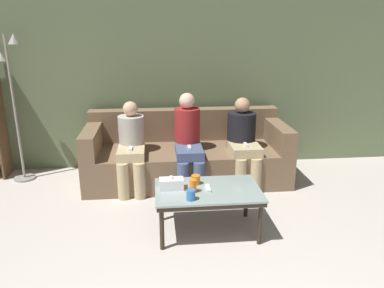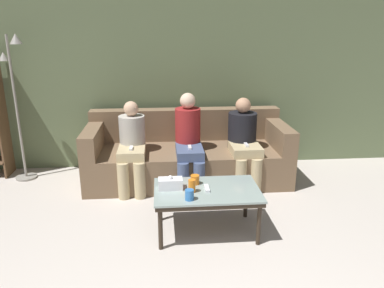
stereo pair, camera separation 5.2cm
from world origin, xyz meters
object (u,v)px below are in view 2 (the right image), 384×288
standing_lamp (16,93)px  game_remote (207,188)px  tissue_box (170,184)px  seated_person_mid_left (189,139)px  coffee_table (207,194)px  cup_far_center (192,186)px  cup_near_left (195,180)px  cup_near_right (189,195)px  seated_person_left_end (132,144)px  seated_person_mid_right (244,139)px  couch (187,155)px

standing_lamp → game_remote: bearing=-35.3°
tissue_box → seated_person_mid_left: bearing=76.7°
standing_lamp → coffee_table: bearing=-35.3°
cup_far_center → tissue_box: 0.21m
cup_near_left → cup_near_right: (-0.08, -0.33, 0.00)m
seated_person_left_end → cup_near_left: bearing=-56.2°
coffee_table → game_remote: size_ratio=6.41×
cup_near_right → cup_far_center: size_ratio=0.78×
cup_near_left → seated_person_mid_right: size_ratio=0.08×
cup_far_center → seated_person_mid_left: size_ratio=0.11×
standing_lamp → seated_person_left_end: 1.54m
cup_near_right → cup_near_left: bearing=76.6°
cup_near_left → seated_person_left_end: 1.17m
seated_person_mid_left → couch: bearing=90.0°
cup_near_right → game_remote: 0.27m
standing_lamp → seated_person_mid_left: (2.04, -0.41, -0.51)m
cup_far_center → coffee_table: bearing=19.0°
game_remote → seated_person_mid_right: size_ratio=0.14×
cup_far_center → seated_person_mid_right: 1.37m
couch → tissue_box: couch is taller
cup_near_right → seated_person_mid_right: (0.76, 1.32, 0.08)m
game_remote → seated_person_mid_left: size_ratio=0.13×
couch → tissue_box: (-0.25, -1.29, 0.18)m
couch → seated_person_left_end: 0.74m
cup_far_center → seated_person_left_end: size_ratio=0.12×
coffee_table → cup_near_right: cup_near_right is taller
cup_near_left → seated_person_left_end: (-0.65, 0.97, 0.07)m
cup_far_center → game_remote: cup_far_center is taller
seated_person_mid_right → cup_near_right: bearing=-119.9°
game_remote → seated_person_left_end: size_ratio=0.15×
coffee_table → cup_near_left: cup_near_left is taller
seated_person_left_end → seated_person_mid_right: (1.33, 0.02, 0.02)m
standing_lamp → cup_near_right: bearing=-41.3°
standing_lamp → tissue_box: bearing=-39.3°
cup_near_right → seated_person_left_end: (-0.57, 1.30, 0.06)m
coffee_table → cup_near_right: 0.28m
couch → cup_near_right: 1.54m
tissue_box → seated_person_mid_left: (0.25, 1.06, 0.10)m
seated_person_mid_left → cup_near_right: bearing=-94.2°
tissue_box → seated_person_mid_left: size_ratio=0.20×
couch → cup_near_right: couch is taller
cup_near_right → seated_person_mid_right: bearing=60.1°
seated_person_mid_right → couch: bearing=162.3°
couch → game_remote: (0.08, -1.33, 0.14)m
coffee_table → cup_near_right: (-0.18, -0.20, 0.09)m
cup_near_left → seated_person_mid_right: 1.20m
cup_near_right → seated_person_left_end: size_ratio=0.09×
coffee_table → seated_person_mid_left: seated_person_mid_left is taller
coffee_table → seated_person_mid_right: seated_person_mid_right is taller
standing_lamp → seated_person_mid_left: standing_lamp is taller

